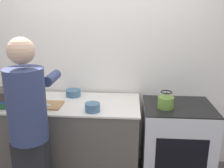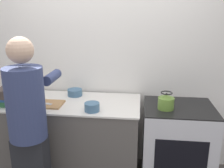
# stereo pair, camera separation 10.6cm
# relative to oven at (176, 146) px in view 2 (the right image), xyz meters

# --- Properties ---
(wall_back) EXTENTS (8.00, 0.05, 2.60)m
(wall_back) POSITION_rel_oven_xyz_m (-0.81, 0.45, 0.84)
(wall_back) COLOR white
(wall_back) RESTS_ON ground_plane
(counter) EXTENTS (1.60, 0.72, 0.91)m
(counter) POSITION_rel_oven_xyz_m (-1.20, 0.04, -0.01)
(counter) COLOR #5B5651
(counter) RESTS_ON ground_plane
(oven) EXTENTS (0.72, 0.62, 0.92)m
(oven) POSITION_rel_oven_xyz_m (0.00, 0.00, 0.00)
(oven) COLOR silver
(oven) RESTS_ON ground_plane
(person) EXTENTS (0.37, 0.61, 1.67)m
(person) POSITION_rel_oven_xyz_m (-1.39, -0.54, 0.45)
(person) COLOR #222327
(person) RESTS_ON ground_plane
(cutting_board) EXTENTS (0.33, 0.25, 0.02)m
(cutting_board) POSITION_rel_oven_xyz_m (-1.39, -0.08, 0.46)
(cutting_board) COLOR #A87A4C
(cutting_board) RESTS_ON counter
(knife) EXTENTS (0.19, 0.08, 0.01)m
(knife) POSITION_rel_oven_xyz_m (-1.42, -0.09, 0.47)
(knife) COLOR silver
(knife) RESTS_ON cutting_board
(kettle) EXTENTS (0.16, 0.16, 0.18)m
(kettle) POSITION_rel_oven_xyz_m (-0.15, -0.08, 0.53)
(kettle) COLOR olive
(kettle) RESTS_ON oven
(bowl_prep) EXTENTS (0.15, 0.15, 0.09)m
(bowl_prep) POSITION_rel_oven_xyz_m (-0.88, -0.19, 0.49)
(bowl_prep) COLOR #426684
(bowl_prep) RESTS_ON counter
(bowl_mixing) EXTENTS (0.17, 0.17, 0.08)m
(bowl_mixing) POSITION_rel_oven_xyz_m (-1.17, 0.25, 0.49)
(bowl_mixing) COLOR #426684
(bowl_mixing) RESTS_ON counter
(canister_jar) EXTENTS (0.14, 0.14, 0.17)m
(canister_jar) POSITION_rel_oven_xyz_m (-1.73, 0.19, 0.53)
(canister_jar) COLOR #756047
(canister_jar) RESTS_ON counter
(book_stack) EXTENTS (0.24, 0.27, 0.18)m
(book_stack) POSITION_rel_oven_xyz_m (-1.81, -0.12, 0.54)
(book_stack) COLOR #2D663D
(book_stack) RESTS_ON counter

